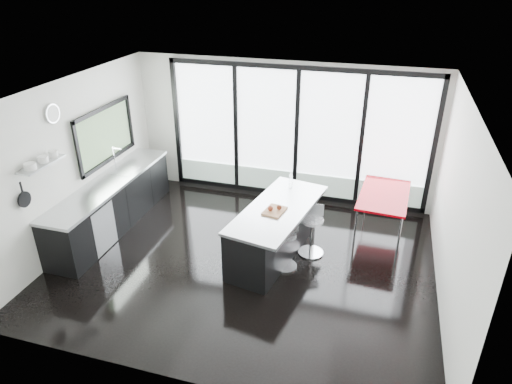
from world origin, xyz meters
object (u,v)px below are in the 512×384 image
(bar_stool_far, at_px, (312,236))
(red_table, at_px, (382,213))
(island, at_px, (274,230))
(bar_stool_near, at_px, (285,250))

(bar_stool_far, bearing_deg, red_table, 39.23)
(island, height_order, red_table, island)
(island, distance_m, red_table, 2.09)
(bar_stool_near, bearing_deg, red_table, 59.19)
(island, xyz_separation_m, bar_stool_near, (0.27, -0.33, -0.14))
(island, relative_size, bar_stool_far, 3.46)
(island, xyz_separation_m, red_table, (1.69, 1.22, -0.07))
(red_table, bearing_deg, island, -144.29)
(bar_stool_near, xyz_separation_m, red_table, (1.42, 1.54, 0.07))
(bar_stool_far, bearing_deg, island, -169.41)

